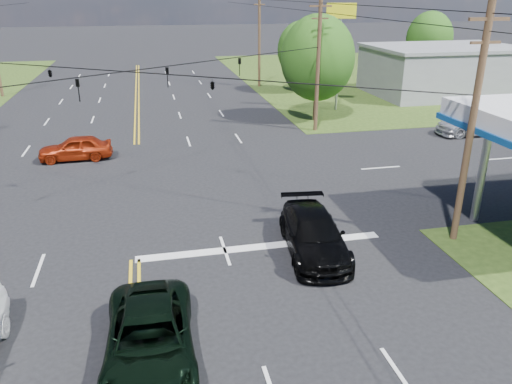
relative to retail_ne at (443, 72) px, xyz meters
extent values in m
plane|color=black|center=(-30.00, -20.00, -2.20)|extent=(280.00, 280.00, 0.00)
cube|color=#283D13|center=(5.00, 12.00, -2.20)|extent=(46.00, 48.00, 0.03)
cube|color=silver|center=(-25.00, -28.00, -2.20)|extent=(10.00, 0.50, 0.02)
cube|color=slate|center=(0.00, 0.00, 0.00)|extent=(14.00, 10.00, 4.40)
cylinder|color=#A5A5AA|center=(-15.00, -27.50, 0.12)|extent=(0.36, 0.36, 4.65)
cylinder|color=#41291B|center=(-17.00, -29.00, 2.55)|extent=(0.28, 0.28, 9.50)
cube|color=#41291B|center=(-17.00, -29.00, 6.50)|extent=(1.60, 0.12, 0.12)
cube|color=#41291B|center=(-17.00, -29.00, 5.70)|extent=(1.20, 0.10, 0.10)
cylinder|color=#41291B|center=(-17.00, -11.00, 2.55)|extent=(0.28, 0.28, 9.50)
cube|color=#41291B|center=(-17.00, -11.00, 6.50)|extent=(1.60, 0.12, 0.12)
cube|color=#41291B|center=(-17.00, -11.00, 5.70)|extent=(1.20, 0.10, 0.10)
cylinder|color=#41291B|center=(-17.00, 8.00, 2.80)|extent=(0.28, 0.28, 10.00)
cube|color=#41291B|center=(-17.00, 8.00, 6.20)|extent=(1.20, 0.10, 0.10)
imported|color=black|center=(-32.08, -21.44, 3.22)|extent=(0.17, 0.21, 1.05)
imported|color=black|center=(-27.92, -18.56, 3.22)|extent=(0.17, 0.21, 1.05)
imported|color=black|center=(-23.50, -15.50, 3.22)|extent=(0.17, 0.21, 1.05)
imported|color=black|center=(-33.90, -17.30, 3.50)|extent=(1.24, 0.26, 0.50)
imported|color=black|center=(-26.10, -22.70, 3.50)|extent=(1.24, 0.26, 0.50)
cylinder|color=black|center=(-17.00, -22.00, 6.70)|extent=(0.04, 100.00, 0.04)
cylinder|color=black|center=(-17.00, -22.00, 6.10)|extent=(0.04, 100.00, 0.04)
cylinder|color=#41291B|center=(-16.00, -8.00, -0.55)|extent=(0.36, 0.36, 3.30)
ellipsoid|color=#194312|center=(-16.00, -8.00, 2.67)|extent=(5.70, 5.70, 6.60)
cylinder|color=#41291B|center=(-13.50, 4.00, -0.77)|extent=(0.36, 0.36, 2.86)
ellipsoid|color=#194312|center=(-13.50, 4.00, 2.03)|extent=(4.94, 4.94, 5.72)
cylinder|color=#41291B|center=(4.00, 10.00, -0.66)|extent=(0.36, 0.36, 3.08)
ellipsoid|color=#194312|center=(4.00, 10.00, 2.35)|extent=(5.32, 5.32, 6.16)
imported|color=black|center=(-29.50, -33.85, -1.47)|extent=(2.59, 5.35, 1.47)
imported|color=black|center=(-23.09, -28.81, -1.42)|extent=(2.77, 5.59, 1.56)
imported|color=maroon|center=(-33.58, -14.50, -1.46)|extent=(4.37, 1.84, 1.48)
imported|color=silver|center=(-6.12, -14.50, -1.38)|extent=(5.73, 2.45, 1.65)
cylinder|color=#A5A5AA|center=(-13.00, -4.70, 2.19)|extent=(0.20, 0.20, 8.77)
cube|color=yellow|center=(-13.00, -4.70, 5.97)|extent=(2.36, 1.04, 1.21)
camera|label=1|loc=(-29.04, -45.43, 7.39)|focal=35.00mm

